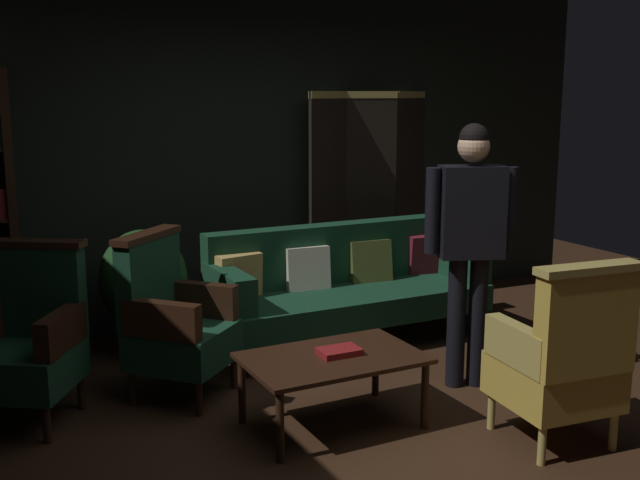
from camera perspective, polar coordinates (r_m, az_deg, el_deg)
ground_plane at (r=4.50m, az=4.77°, el=-13.72°), size 10.00×10.00×0.00m
back_wall at (r=6.32m, az=-6.86°, el=6.56°), size 7.20×0.10×2.80m
folding_screen at (r=6.73m, az=3.78°, el=3.34°), size 1.30×0.28×1.90m
velvet_couch at (r=5.80m, az=1.89°, el=-3.21°), size 2.12×0.78×0.88m
coffee_table at (r=4.34m, az=0.97°, el=-9.31°), size 1.00×0.64×0.42m
armchair_gilt_accent at (r=4.28m, az=17.84°, el=-8.52°), size 0.64×0.63×1.04m
armchair_wing_left at (r=4.82m, az=-11.01°, el=-5.98°), size 0.82×0.82×1.04m
armchair_wing_right at (r=4.71m, az=-21.23°, el=-6.97°), size 0.80×0.80×1.04m
standing_figure at (r=4.86m, az=11.28°, el=0.65°), size 0.56×0.34×1.70m
potted_plant at (r=5.60m, az=-13.17°, el=-3.22°), size 0.63×0.63×0.93m
book_red_leather at (r=4.34m, az=1.46°, el=-8.41°), size 0.24×0.17×0.04m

